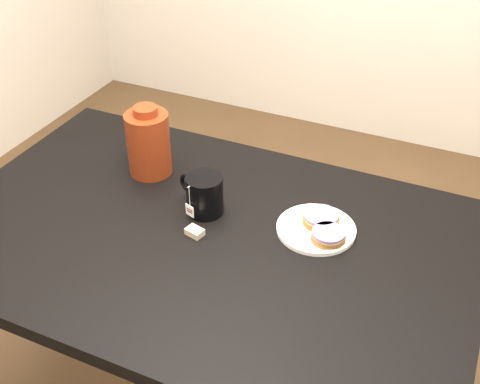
% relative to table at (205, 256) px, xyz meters
% --- Properties ---
extents(table, '(1.40, 0.90, 0.75)m').
position_rel_table_xyz_m(table, '(0.00, 0.00, 0.00)').
color(table, black).
rests_on(table, ground_plane).
extents(plate, '(0.21, 0.21, 0.02)m').
position_rel_table_xyz_m(plate, '(0.26, 0.13, 0.09)').
color(plate, white).
rests_on(plate, table).
extents(bagel_back, '(0.12, 0.12, 0.03)m').
position_rel_table_xyz_m(bagel_back, '(0.27, 0.15, 0.11)').
color(bagel_back, brown).
rests_on(bagel_back, plate).
extents(bagel_front, '(0.09, 0.09, 0.03)m').
position_rel_table_xyz_m(bagel_front, '(0.31, 0.09, 0.11)').
color(bagel_front, brown).
rests_on(bagel_front, plate).
extents(mug, '(0.16, 0.13, 0.11)m').
position_rel_table_xyz_m(mug, '(-0.04, 0.08, 0.14)').
color(mug, black).
rests_on(mug, table).
extents(teabag_pouch, '(0.05, 0.04, 0.02)m').
position_rel_table_xyz_m(teabag_pouch, '(-0.02, -0.02, 0.09)').
color(teabag_pouch, '#C6B793').
rests_on(teabag_pouch, table).
extents(bagel_package, '(0.15, 0.15, 0.21)m').
position_rel_table_xyz_m(bagel_package, '(-0.28, 0.19, 0.18)').
color(bagel_package, '#55180B').
rests_on(bagel_package, table).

